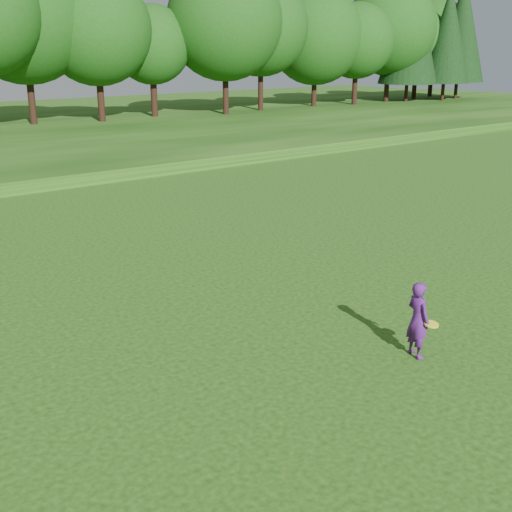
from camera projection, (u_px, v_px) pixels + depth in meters
ground at (378, 343)px, 13.59m from camera, size 140.00×140.00×0.00m
walking_path at (41, 187)px, 28.64m from camera, size 130.00×1.60×0.04m
woman at (418, 320)px, 12.79m from camera, size 0.49×0.74×1.59m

